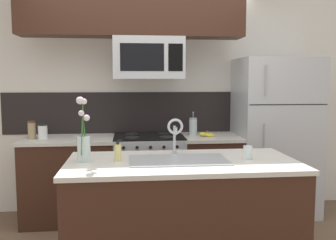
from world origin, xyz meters
TOP-DOWN VIEW (x-y plane):
  - rear_partition at (0.30, 1.28)m, footprint 5.20×0.10m
  - splash_band at (0.00, 1.22)m, footprint 3.31×0.01m
  - back_counter_left at (-0.86, 0.90)m, footprint 0.99×0.65m
  - back_counter_right at (0.69, 0.90)m, footprint 0.66×0.65m
  - stove_range at (0.00, 0.90)m, footprint 0.76×0.64m
  - microwave at (0.00, 0.88)m, footprint 0.74×0.40m
  - upper_cabinet_band at (-0.17, 0.85)m, footprint 2.35×0.34m
  - refrigerator at (1.45, 0.92)m, footprint 0.88×0.74m
  - storage_jar_tall at (-1.24, 0.88)m, footprint 0.08×0.08m
  - storage_jar_medium at (-1.12, 0.86)m, footprint 0.10×0.10m
  - banana_bunch at (0.64, 0.84)m, footprint 0.19×0.16m
  - french_press at (0.51, 0.96)m, footprint 0.09×0.09m
  - island_counter at (0.19, -0.35)m, footprint 1.78×0.88m
  - kitchen_sink at (0.16, -0.35)m, footprint 0.76×0.44m
  - sink_faucet at (0.16, -0.13)m, footprint 0.14×0.14m
  - dish_soap_bottle at (-0.30, -0.32)m, footprint 0.06×0.05m
  - drinking_glass at (0.71, -0.36)m, footprint 0.07×0.07m
  - flower_vase at (-0.56, -0.33)m, footprint 0.10×0.16m

SIDE VIEW (x-z plane):
  - island_counter at x=0.19m, z-range 0.00..0.91m
  - back_counter_left at x=-0.86m, z-range 0.00..0.91m
  - back_counter_right at x=0.69m, z-range 0.00..0.91m
  - stove_range at x=0.00m, z-range 0.00..0.93m
  - kitchen_sink at x=0.16m, z-range 0.76..0.92m
  - refrigerator at x=1.45m, z-range 0.00..1.77m
  - banana_bunch at x=0.64m, z-range 0.89..0.97m
  - drinking_glass at x=0.71m, z-range 0.91..1.02m
  - dish_soap_bottle at x=-0.30m, z-range 0.90..1.06m
  - storage_jar_medium at x=-1.12m, z-range 0.91..1.07m
  - storage_jar_tall at x=-1.24m, z-range 0.91..1.10m
  - french_press at x=0.51m, z-range 0.88..1.14m
  - flower_vase at x=-0.56m, z-range 0.82..1.32m
  - sink_faucet at x=0.16m, z-range 0.95..1.26m
  - splash_band at x=0.00m, z-range 0.91..1.39m
  - rear_partition at x=0.30m, z-range 0.00..2.60m
  - microwave at x=0.00m, z-range 1.54..1.98m
  - upper_cabinet_band at x=-0.17m, z-range 1.98..2.58m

